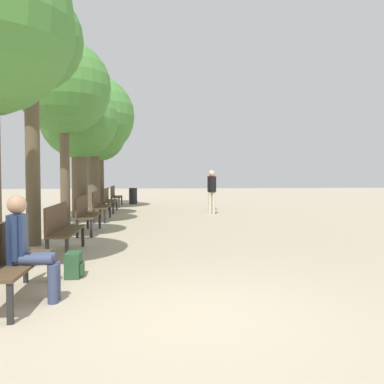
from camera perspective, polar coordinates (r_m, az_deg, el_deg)
The scene contains 17 objects.
ground_plane at distance 4.96m, azimuth -1.23°, elevation -16.21°, with size 80.00×80.00×0.00m, color tan.
bench_row_0 at distance 5.84m, azimuth -23.02°, elevation -7.74°, with size 0.43×1.84×0.98m.
bench_row_1 at distance 8.75m, azimuth -16.98°, elevation -4.28°, with size 0.43×1.84×0.98m.
bench_row_2 at distance 11.73m, azimuth -14.01°, elevation -2.54°, with size 0.43×1.84×0.98m.
bench_row_3 at distance 14.74m, azimuth -12.25°, elevation -1.50°, with size 0.43×1.84×0.98m.
bench_row_4 at distance 17.76m, azimuth -11.08°, elevation -0.82°, with size 0.43×1.84×0.98m.
bench_row_5 at distance 20.78m, azimuth -10.26°, elevation -0.33°, with size 0.43×1.84×0.98m.
tree_row_1 at distance 10.38m, azimuth -20.70°, elevation 18.10°, with size 2.24×2.24×5.61m.
tree_row_2 at distance 13.63m, azimuth -16.71°, elevation 13.10°, with size 2.78×2.78×5.54m.
tree_row_3 at distance 16.08m, azimuth -14.83°, elevation 8.99°, with size 2.76×2.76×4.89m.
tree_row_4 at distance 19.83m, azimuth -13.06°, elevation 9.70°, with size 3.67×3.67×5.97m.
tree_row_5 at distance 22.10m, azimuth -12.23°, elevation 7.29°, with size 2.57×2.57×4.79m.
person_seated at distance 5.65m, azimuth -21.06°, elevation -6.64°, with size 0.61×0.35×1.33m.
backpack at distance 6.87m, azimuth -15.47°, elevation -9.37°, with size 0.26×0.37×0.38m.
pedestrian_near at distance 16.55m, azimuth 2.66°, elevation 0.37°, with size 0.34×0.27×1.70m.
pedestrian_mid at distance 18.17m, azimuth 2.61°, elevation 0.60°, with size 0.35×0.31×1.72m.
trash_bin at distance 22.16m, azimuth -7.86°, elevation -0.54°, with size 0.41×0.41×0.83m.
Camera 1 is at (-0.34, -4.68, 1.59)m, focal length 40.00 mm.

